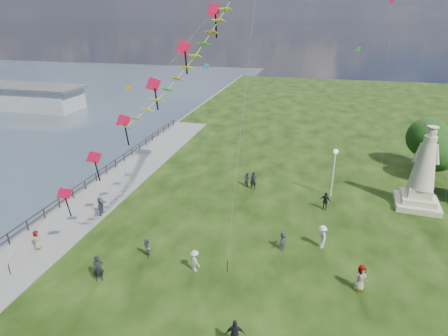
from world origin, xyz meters
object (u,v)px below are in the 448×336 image
(statue, at_px, (422,177))
(person_8, at_px, (322,237))
(person_5, at_px, (101,207))
(person_10, at_px, (37,241))
(person_4, at_px, (361,278))
(person_6, at_px, (253,181))
(person_3, at_px, (235,334))
(person_11, at_px, (283,241))
(lamppost, at_px, (334,163))
(person_7, at_px, (247,179))
(person_9, at_px, (325,201))
(person_2, at_px, (195,261))
(pier_pavilion, at_px, (10,96))
(person_1, at_px, (147,248))
(person_0, at_px, (98,268))

(statue, bearing_deg, person_8, -128.71)
(person_5, height_order, person_10, person_5)
(person_4, xyz_separation_m, person_6, (-9.15, 13.06, -0.01))
(statue, bearing_deg, person_3, -118.58)
(person_3, distance_m, person_11, 9.62)
(person_3, bearing_deg, person_11, -112.46)
(person_3, bearing_deg, statue, -136.72)
(lamppost, relative_size, person_7, 3.31)
(person_9, distance_m, person_11, 7.76)
(person_2, bearing_deg, person_5, 10.02)
(person_7, distance_m, person_10, 19.73)
(pier_pavilion, relative_size, person_3, 17.38)
(person_10, relative_size, person_11, 1.04)
(person_1, distance_m, person_6, 14.22)
(pier_pavilion, distance_m, person_3, 70.55)
(person_5, xyz_separation_m, person_7, (11.05, 9.19, -0.11))
(pier_pavilion, distance_m, person_7, 56.92)
(pier_pavilion, relative_size, person_4, 16.29)
(person_7, bearing_deg, person_10, 84.77)
(pier_pavilion, height_order, person_0, pier_pavilion)
(person_3, bearing_deg, person_9, -118.69)
(pier_pavilion, height_order, person_6, pier_pavilion)
(person_0, bearing_deg, statue, 1.65)
(pier_pavilion, xyz_separation_m, person_8, (58.64, -34.45, -0.92))
(person_10, bearing_deg, person_4, -104.21)
(person_4, distance_m, person_11, 6.16)
(person_0, relative_size, person_3, 1.07)
(person_3, relative_size, person_7, 1.19)
(person_10, height_order, person_11, person_10)
(person_6, xyz_separation_m, person_8, (6.73, -8.80, 0.01))
(person_2, height_order, person_10, person_2)
(person_6, height_order, person_9, person_6)
(lamppost, xyz_separation_m, person_3, (-5.06, -19.44, -2.62))
(person_4, relative_size, person_8, 1.00)
(person_0, xyz_separation_m, person_5, (-4.48, 7.73, -0.09))
(statue, distance_m, person_2, 21.81)
(pier_pavilion, distance_m, person_6, 57.91)
(person_1, relative_size, person_5, 0.90)
(person_11, bearing_deg, person_6, -148.42)
(pier_pavilion, distance_m, person_9, 65.31)
(statue, relative_size, person_8, 4.10)
(statue, distance_m, person_11, 15.07)
(lamppost, xyz_separation_m, person_10, (-21.20, -14.45, -2.73))
(person_3, height_order, person_5, person_3)
(person_1, relative_size, person_10, 1.00)
(person_6, relative_size, person_7, 1.25)
(lamppost, relative_size, person_11, 3.34)
(person_6, xyz_separation_m, person_9, (6.95, -2.63, -0.08))
(lamppost, bearing_deg, person_9, -101.59)
(person_0, bearing_deg, person_11, -4.56)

